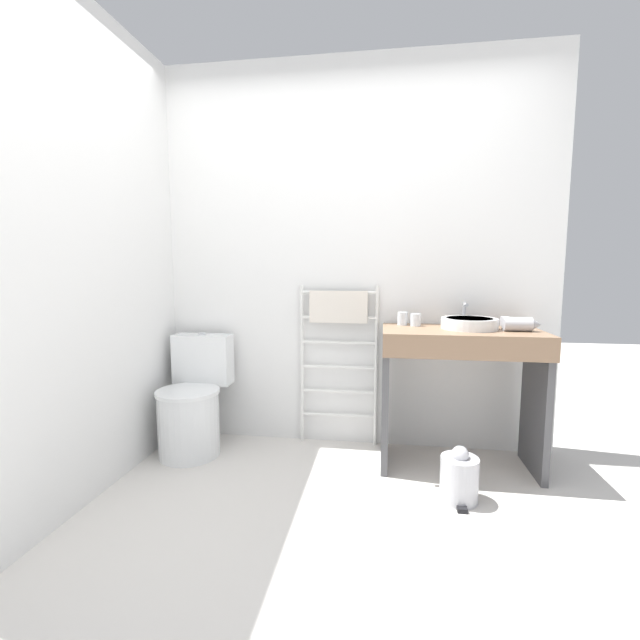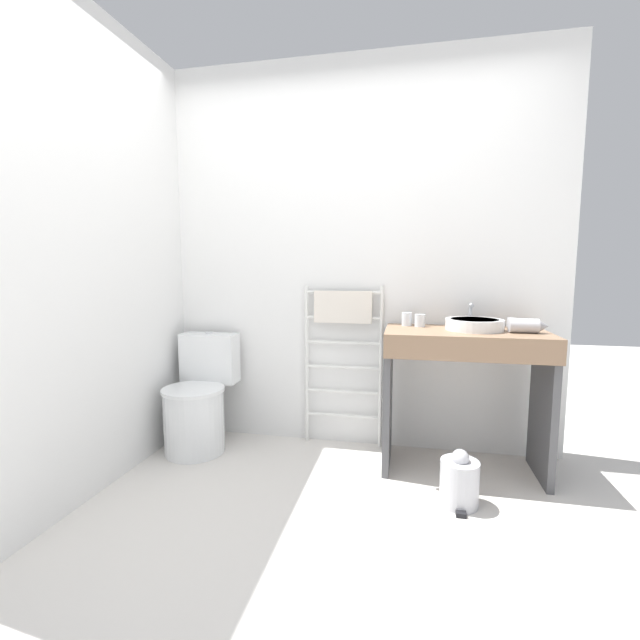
{
  "view_description": "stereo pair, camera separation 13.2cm",
  "coord_description": "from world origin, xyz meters",
  "px_view_note": "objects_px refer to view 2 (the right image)",
  "views": [
    {
      "loc": [
        0.25,
        -1.49,
        1.21
      ],
      "look_at": [
        -0.09,
        0.81,
        0.93
      ],
      "focal_mm": 24.0,
      "sensor_mm": 36.0,
      "label": 1
    },
    {
      "loc": [
        0.38,
        -1.47,
        1.21
      ],
      "look_at": [
        -0.09,
        0.81,
        0.93
      ],
      "focal_mm": 24.0,
      "sensor_mm": 36.0,
      "label": 2
    }
  ],
  "objects_px": {
    "towel_radiator": "(343,332)",
    "hair_dryer": "(525,325)",
    "trash_bin": "(459,481)",
    "cup_near_wall": "(407,319)",
    "cup_near_edge": "(420,321)",
    "toilet": "(198,404)",
    "sink_basin": "(474,324)"
  },
  "relations": [
    {
      "from": "sink_basin",
      "to": "cup_near_wall",
      "type": "xyz_separation_m",
      "value": [
        -0.39,
        0.12,
        0.01
      ]
    },
    {
      "from": "cup_near_edge",
      "to": "trash_bin",
      "type": "relative_size",
      "value": 0.26
    },
    {
      "from": "toilet",
      "to": "cup_near_edge",
      "type": "xyz_separation_m",
      "value": [
        1.44,
        0.16,
        0.58
      ]
    },
    {
      "from": "hair_dryer",
      "to": "trash_bin",
      "type": "distance_m",
      "value": 0.94
    },
    {
      "from": "cup_near_edge",
      "to": "hair_dryer",
      "type": "distance_m",
      "value": 0.59
    },
    {
      "from": "towel_radiator",
      "to": "cup_near_edge",
      "type": "height_order",
      "value": "towel_radiator"
    },
    {
      "from": "hair_dryer",
      "to": "sink_basin",
      "type": "bearing_deg",
      "value": 169.85
    },
    {
      "from": "trash_bin",
      "to": "cup_near_wall",
      "type": "bearing_deg",
      "value": 116.86
    },
    {
      "from": "cup_near_wall",
      "to": "hair_dryer",
      "type": "height_order",
      "value": "cup_near_wall"
    },
    {
      "from": "towel_radiator",
      "to": "hair_dryer",
      "type": "xyz_separation_m",
      "value": [
        1.08,
        -0.24,
        0.1
      ]
    },
    {
      "from": "toilet",
      "to": "sink_basin",
      "type": "bearing_deg",
      "value": 2.28
    },
    {
      "from": "cup_near_wall",
      "to": "trash_bin",
      "type": "bearing_deg",
      "value": -63.14
    },
    {
      "from": "cup_near_edge",
      "to": "hair_dryer",
      "type": "xyz_separation_m",
      "value": [
        0.58,
        -0.13,
        0.0
      ]
    },
    {
      "from": "sink_basin",
      "to": "trash_bin",
      "type": "height_order",
      "value": "sink_basin"
    },
    {
      "from": "sink_basin",
      "to": "cup_near_wall",
      "type": "relative_size",
      "value": 3.97
    },
    {
      "from": "sink_basin",
      "to": "cup_near_edge",
      "type": "height_order",
      "value": "cup_near_edge"
    },
    {
      "from": "towel_radiator",
      "to": "trash_bin",
      "type": "xyz_separation_m",
      "value": [
        0.71,
        -0.64,
        -0.66
      ]
    },
    {
      "from": "cup_near_wall",
      "to": "hair_dryer",
      "type": "bearing_deg",
      "value": -14.32
    },
    {
      "from": "toilet",
      "to": "cup_near_edge",
      "type": "bearing_deg",
      "value": 6.18
    },
    {
      "from": "sink_basin",
      "to": "hair_dryer",
      "type": "bearing_deg",
      "value": -10.15
    },
    {
      "from": "cup_near_wall",
      "to": "towel_radiator",
      "type": "bearing_deg",
      "value": 169.93
    },
    {
      "from": "towel_radiator",
      "to": "cup_near_edge",
      "type": "bearing_deg",
      "value": -12.17
    },
    {
      "from": "toilet",
      "to": "hair_dryer",
      "type": "bearing_deg",
      "value": 0.63
    },
    {
      "from": "trash_bin",
      "to": "toilet",
      "type": "bearing_deg",
      "value": 167.13
    },
    {
      "from": "towel_radiator",
      "to": "sink_basin",
      "type": "height_order",
      "value": "towel_radiator"
    },
    {
      "from": "sink_basin",
      "to": "cup_near_wall",
      "type": "bearing_deg",
      "value": 162.94
    },
    {
      "from": "toilet",
      "to": "cup_near_edge",
      "type": "relative_size",
      "value": 9.94
    },
    {
      "from": "towel_radiator",
      "to": "cup_near_edge",
      "type": "relative_size",
      "value": 14.18
    },
    {
      "from": "toilet",
      "to": "trash_bin",
      "type": "distance_m",
      "value": 1.7
    },
    {
      "from": "cup_near_edge",
      "to": "hair_dryer",
      "type": "relative_size",
      "value": 0.37
    },
    {
      "from": "towel_radiator",
      "to": "cup_near_wall",
      "type": "height_order",
      "value": "towel_radiator"
    },
    {
      "from": "hair_dryer",
      "to": "trash_bin",
      "type": "height_order",
      "value": "hair_dryer"
    }
  ]
}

